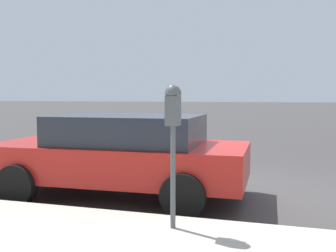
# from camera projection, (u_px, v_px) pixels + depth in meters

# --- Properties ---
(ground_plane) EXTENTS (220.00, 220.00, 0.00)m
(ground_plane) POSITION_uv_depth(u_px,v_px,m) (240.00, 192.00, 6.97)
(ground_plane) COLOR #3D3A3A
(parking_meter) EXTENTS (0.21, 0.19, 1.66)m
(parking_meter) POSITION_uv_depth(u_px,v_px,m) (173.00, 119.00, 4.47)
(parking_meter) COLOR #4C5156
(parking_meter) RESTS_ON sidewalk
(car_red) EXTENTS (2.18, 4.32, 1.38)m
(car_red) POSITION_uv_depth(u_px,v_px,m) (121.00, 153.00, 6.60)
(car_red) COLOR #B21E19
(car_red) RESTS_ON ground_plane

